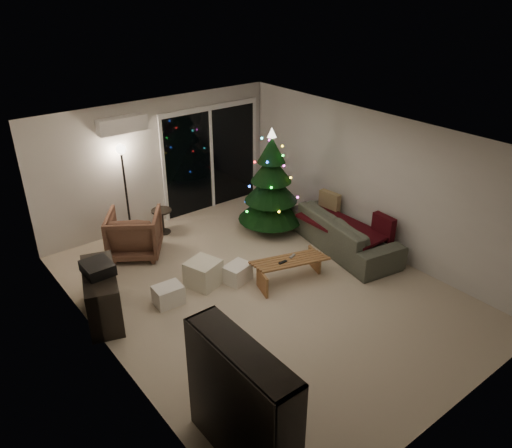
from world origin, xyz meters
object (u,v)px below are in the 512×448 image
at_px(bookshelf, 227,414).
at_px(coffee_table, 289,270).
at_px(sofa, 345,232).
at_px(armchair, 135,234).
at_px(christmas_tree, 271,181).
at_px(media_cabinet, 102,295).

xyz_separation_m(bookshelf, coffee_table, (2.80, 2.23, -0.53)).
bearing_deg(sofa, bookshelf, 129.21).
bearing_deg(coffee_table, armchair, 141.66).
relative_size(bookshelf, christmas_tree, 0.70).
relative_size(armchair, sofa, 0.40).
bearing_deg(armchair, sofa, 179.74).
xyz_separation_m(sofa, christmas_tree, (-0.57, 1.43, 0.69)).
distance_m(bookshelf, armchair, 4.73).
xyz_separation_m(coffee_table, christmas_tree, (0.93, 1.61, 0.84)).
height_order(bookshelf, media_cabinet, bookshelf).
height_order(armchair, coffee_table, armchair).
height_order(sofa, christmas_tree, christmas_tree).
height_order(media_cabinet, christmas_tree, christmas_tree).
distance_m(media_cabinet, coffee_table, 2.96).
height_order(armchair, sofa, armchair).
relative_size(armchair, coffee_table, 0.76).
distance_m(armchair, sofa, 3.78).
bearing_deg(bookshelf, armchair, 84.77).
distance_m(media_cabinet, christmas_tree, 3.84).
relative_size(media_cabinet, sofa, 0.52).
distance_m(bookshelf, christmas_tree, 5.36).
relative_size(armchair, christmas_tree, 0.44).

